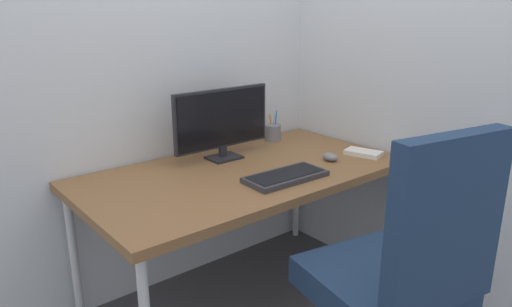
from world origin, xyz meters
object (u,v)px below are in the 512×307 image
office_chair (401,269)px  pen_holder (273,132)px  keyboard (286,176)px  mouse (330,157)px  notebook (363,153)px  monitor (222,121)px

office_chair → pen_holder: office_chair is taller
keyboard → mouse: bearing=8.7°
office_chair → mouse: size_ratio=13.03×
pen_holder → keyboard: bearing=-126.1°
keyboard → notebook: keyboard is taller
monitor → pen_holder: monitor is taller
pen_holder → monitor: bearing=-166.8°
office_chair → monitor: 1.14m
notebook → office_chair: bearing=-149.1°
monitor → notebook: monitor is taller
pen_holder → mouse: bearing=-94.1°
keyboard → pen_holder: bearing=53.9°
mouse → office_chair: bearing=-123.0°
pen_holder → notebook: bearing=-71.8°
mouse → pen_holder: bearing=82.3°
keyboard → mouse: (0.36, 0.06, 0.01)m
mouse → pen_holder: size_ratio=0.48×
monitor → keyboard: (0.04, -0.44, -0.19)m
office_chair → keyboard: 0.67m
pen_holder → notebook: 0.56m
keyboard → notebook: size_ratio=2.11×
office_chair → monitor: (0.01, 1.09, 0.35)m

